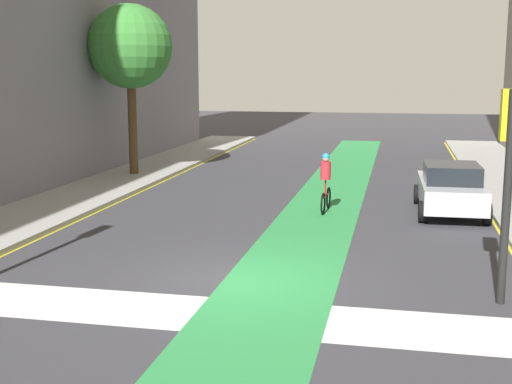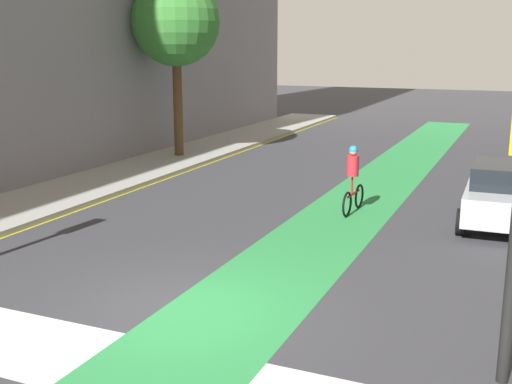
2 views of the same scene
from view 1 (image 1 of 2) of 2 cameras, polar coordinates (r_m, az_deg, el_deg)
name	(u,v)px [view 1 (image 1 of 2)]	position (r m, az deg, el deg)	size (l,w,h in m)	color
ground_plane	(239,281)	(14.34, -1.47, -7.51)	(120.00, 120.00, 0.00)	#38383D
bike_lane_paint	(279,284)	(14.17, 1.96, -7.71)	(2.40, 60.00, 0.01)	#2D8C47
crosswalk_band	(213,314)	(12.50, -3.62, -10.20)	(12.00, 1.80, 0.01)	silver
traffic_signal_near_right	(509,154)	(13.35, 20.46, 2.98)	(0.35, 0.52, 4.02)	black
car_silver_right_far	(451,188)	(21.66, 16.02, 0.31)	(2.11, 4.24, 1.57)	#B2B7BF
cyclist_in_lane	(326,181)	(21.20, 5.88, 0.90)	(0.32, 1.73, 1.86)	black
street_tree_near	(130,47)	(28.49, -10.52, 11.85)	(3.40, 3.40, 6.88)	brown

